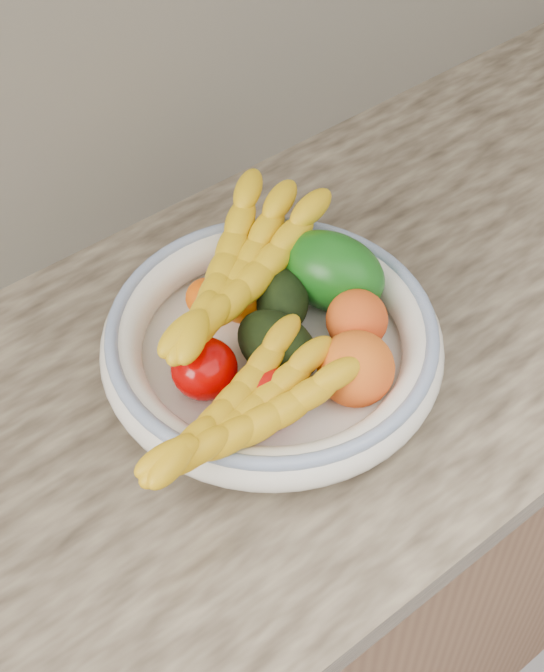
% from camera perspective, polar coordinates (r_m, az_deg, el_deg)
% --- Properties ---
extents(kitchen_counter, '(2.44, 0.66, 1.40)m').
position_cam_1_polar(kitchen_counter, '(1.47, -0.63, -12.37)').
color(kitchen_counter, brown).
rests_on(kitchen_counter, ground).
extents(fruit_bowl, '(0.39, 0.39, 0.08)m').
position_cam_1_polar(fruit_bowl, '(1.06, 0.00, -0.41)').
color(fruit_bowl, white).
rests_on(fruit_bowl, kitchen_counter).
extents(clementine_back_left, '(0.05, 0.05, 0.05)m').
position_cam_1_polar(clementine_back_left, '(1.10, -4.01, 2.34)').
color(clementine_back_left, '#FA5F05').
rests_on(clementine_back_left, fruit_bowl).
extents(clementine_back_right, '(0.06, 0.06, 0.05)m').
position_cam_1_polar(clementine_back_right, '(1.12, -2.50, 3.19)').
color(clementine_back_right, '#FB4F05').
rests_on(clementine_back_right, fruit_bowl).
extents(clementine_back_mid, '(0.07, 0.07, 0.05)m').
position_cam_1_polar(clementine_back_mid, '(1.10, -1.75, 2.17)').
color(clementine_back_mid, '#E36304').
rests_on(clementine_back_mid, fruit_bowl).
extents(tomato_left, '(0.08, 0.08, 0.07)m').
position_cam_1_polar(tomato_left, '(1.02, -4.15, -2.00)').
color(tomato_left, '#A90000').
rests_on(tomato_left, fruit_bowl).
extents(tomato_near_left, '(0.09, 0.09, 0.07)m').
position_cam_1_polar(tomato_near_left, '(0.99, -0.38, -3.86)').
color(tomato_near_left, '#B90905').
rests_on(tomato_near_left, fruit_bowl).
extents(avocado_center, '(0.08, 0.11, 0.07)m').
position_cam_1_polar(avocado_center, '(1.04, 0.32, -0.62)').
color(avocado_center, black).
rests_on(avocado_center, fruit_bowl).
extents(avocado_right, '(0.10, 0.11, 0.06)m').
position_cam_1_polar(avocado_right, '(1.08, 0.63, 2.20)').
color(avocado_right, black).
rests_on(avocado_right, fruit_bowl).
extents(green_mango, '(0.15, 0.17, 0.12)m').
position_cam_1_polar(green_mango, '(1.10, 3.62, 3.94)').
color(green_mango, '#0E4D0E').
rests_on(green_mango, fruit_bowl).
extents(peach_front, '(0.10, 0.10, 0.08)m').
position_cam_1_polar(peach_front, '(1.02, 5.13, -2.00)').
color(peach_front, orange).
rests_on(peach_front, fruit_bowl).
extents(peach_right, '(0.09, 0.09, 0.07)m').
position_cam_1_polar(peach_right, '(1.06, 5.19, 0.98)').
color(peach_right, orange).
rests_on(peach_right, fruit_bowl).
extents(banana_bunch_back, '(0.35, 0.26, 0.09)m').
position_cam_1_polar(banana_bunch_back, '(1.07, -2.13, 3.41)').
color(banana_bunch_back, yellow).
rests_on(banana_bunch_back, fruit_bowl).
extents(banana_bunch_front, '(0.30, 0.15, 0.08)m').
position_cam_1_polar(banana_bunch_front, '(0.95, -1.75, -5.00)').
color(banana_bunch_front, gold).
rests_on(banana_bunch_front, fruit_bowl).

